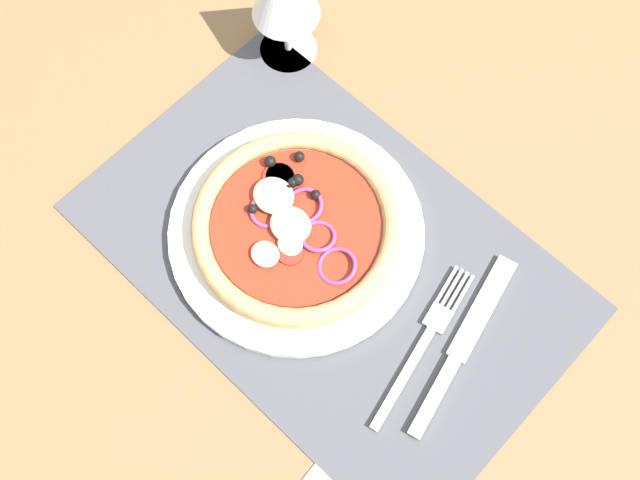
# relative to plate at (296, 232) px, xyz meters

# --- Properties ---
(ground_plane) EXTENTS (1.90, 1.40, 0.02)m
(ground_plane) POSITION_rel_plate_xyz_m (0.04, 0.01, -0.02)
(ground_plane) COLOR olive
(placemat) EXTENTS (0.48, 0.31, 0.00)m
(placemat) POSITION_rel_plate_xyz_m (0.04, 0.01, -0.01)
(placemat) COLOR #4C4C51
(placemat) RESTS_ON ground_plane
(plate) EXTENTS (0.26, 0.26, 0.01)m
(plate) POSITION_rel_plate_xyz_m (0.00, 0.00, 0.00)
(plate) COLOR silver
(plate) RESTS_ON placemat
(pizza) EXTENTS (0.21, 0.21, 0.03)m
(pizza) POSITION_rel_plate_xyz_m (-0.00, 0.00, 0.02)
(pizza) COLOR tan
(pizza) RESTS_ON plate
(fork) EXTENTS (0.05, 0.18, 0.00)m
(fork) POSITION_rel_plate_xyz_m (0.17, 0.01, -0.00)
(fork) COLOR silver
(fork) RESTS_ON placemat
(knife) EXTENTS (0.06, 0.20, 0.01)m
(knife) POSITION_rel_plate_xyz_m (0.19, 0.03, -0.00)
(knife) COLOR silver
(knife) RESTS_ON placemat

